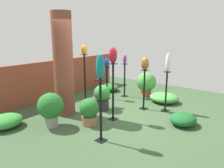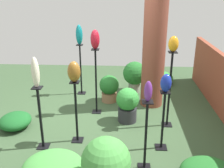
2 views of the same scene
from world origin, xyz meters
The scene contains 25 objects.
ground_plane centered at (0.00, 0.00, 0.00)m, with size 8.00×8.00×0.00m, color #385133.
brick_wall_back centered at (0.00, 2.74, 0.64)m, with size 5.60×0.12×1.28m, color brown.
brick_pillar centered at (-0.89, 1.26, 1.36)m, with size 0.52×0.52×2.71m, color brown.
pedestal_amber centered at (0.11, 1.50, 0.71)m, with size 0.20×0.20×1.54m.
pedestal_violet centered at (1.48, 0.95, 0.52)m, with size 0.20×0.20×1.15m.
pedestal_cobalt centered at (0.92, 1.28, 0.49)m, with size 0.20×0.20×1.07m.
pedestal_bronze centered at (0.77, -0.23, 0.53)m, with size 0.20×0.20×1.16m.
pedestal_teal centered at (-1.46, -0.51, 0.60)m, with size 0.20×0.20×1.30m.
pedestal_ivory centered at (1.00, -0.80, 0.52)m, with size 0.20×0.20×1.14m.
pedestal_ruby centered at (-0.39, 0.00, 0.67)m, with size 0.20×0.20×1.45m.
art_vase_amber centered at (0.11, 1.50, 1.68)m, with size 0.19×0.19×0.29m, color orange.
art_vase_violet centered at (1.48, 0.95, 1.30)m, with size 0.12×0.12×0.31m, color #6B2D8C.
art_vase_cobalt centered at (0.92, 1.28, 1.22)m, with size 0.17×0.18×0.30m, color #192D9E.
art_vase_bronze centered at (0.77, -0.23, 1.34)m, with size 0.22×0.22×0.36m, color brown.
art_vase_teal centered at (-1.46, -0.51, 1.55)m, with size 0.17×0.17×0.49m, color #0F727A.
art_vase_ivory centered at (1.00, -0.80, 1.39)m, with size 0.14×0.13×0.51m, color beige.
art_vase_ruby centered at (-0.39, 0.00, 1.65)m, with size 0.21×0.19×0.40m, color maroon.
potted_plant_front_left centered at (-1.01, 0.24, 0.35)m, with size 0.47×0.47×0.66m.
potted_plant_mid_right centered at (2.01, 0.39, 0.47)m, with size 0.67×0.67×0.84m.
potted_plant_walkway_edge centered at (-1.65, 0.87, 0.48)m, with size 0.61×0.61×0.83m.
potted_plant_front_right centered at (-0.03, 0.69, 0.39)m, with size 0.47×0.47×0.73m.
foliage_bed_east centered at (-2.36, 1.68, 0.16)m, with size 0.81×0.69×0.32m, color #338C38.
foliage_bed_west centered at (0.36, -1.55, 0.15)m, with size 0.68×0.62×0.29m, color #195923.
foliage_bed_center centered at (1.71, 1.86, 0.14)m, with size 0.72×0.82×0.27m, color #236B28.
foliage_bed_rear centered at (1.72, -0.43, 0.15)m, with size 0.84×0.92×0.30m, color #479942.
Camera 1 is at (-4.57, -3.24, 2.20)m, focal length 35.00 mm.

